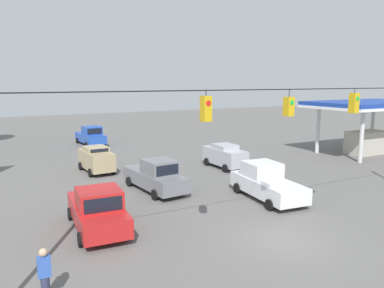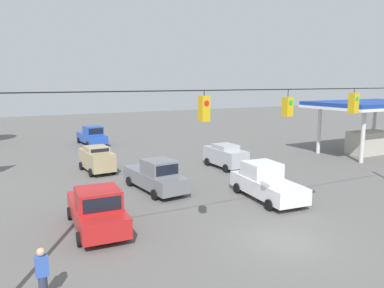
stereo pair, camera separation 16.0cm
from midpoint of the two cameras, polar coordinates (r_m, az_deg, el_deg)
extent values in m
plane|color=#605E5B|center=(17.56, 13.85, -14.11)|extent=(140.00, 140.00, 0.00)
cylinder|color=black|center=(16.14, 14.74, 8.07)|extent=(22.49, 0.04, 0.04)
cube|color=gold|center=(19.09, 23.61, 5.74)|extent=(0.32, 0.36, 0.94)
cylinder|color=black|center=(19.07, 23.73, 7.45)|extent=(0.03, 0.03, 0.20)
cylinder|color=green|center=(18.96, 24.10, 6.33)|extent=(0.20, 0.02, 0.20)
cube|color=gold|center=(16.17, 14.63, 5.54)|extent=(0.32, 0.36, 0.80)
cylinder|color=black|center=(16.15, 14.71, 7.51)|extent=(0.03, 0.03, 0.32)
cylinder|color=green|center=(16.02, 15.12, 6.13)|extent=(0.20, 0.02, 0.20)
cube|color=gold|center=(13.81, 2.19, 5.40)|extent=(0.32, 0.36, 0.93)
cylinder|color=black|center=(13.78, 2.20, 7.75)|extent=(0.03, 0.03, 0.20)
cylinder|color=red|center=(13.63, 2.59, 6.23)|extent=(0.20, 0.02, 0.20)
cube|color=silver|center=(22.84, 11.61, -6.39)|extent=(2.54, 5.57, 0.90)
cube|color=silver|center=(23.13, 10.78, -3.86)|extent=(2.07, 2.11, 0.90)
cube|color=black|center=(23.93, 9.49, -3.37)|extent=(1.65, 0.17, 0.63)
cylinder|color=black|center=(24.92, 11.28, -6.11)|extent=(0.28, 0.66, 0.64)
cylinder|color=black|center=(23.86, 7.11, -6.70)|extent=(0.28, 0.66, 0.64)
cylinder|color=black|center=(22.22, 16.37, -8.25)|extent=(0.28, 0.66, 0.64)
cylinder|color=black|center=(21.02, 11.92, -9.09)|extent=(0.28, 0.66, 0.64)
cube|color=#234CB2|center=(42.99, -14.93, 0.94)|extent=(2.36, 5.38, 0.90)
cube|color=#234CB2|center=(42.27, -14.73, 2.04)|extent=(1.94, 2.02, 0.90)
cube|color=black|center=(41.37, -14.33, 1.90)|extent=(1.56, 0.14, 0.63)
cylinder|color=black|center=(41.17, -15.50, -0.09)|extent=(0.27, 0.65, 0.64)
cylinder|color=black|center=(41.75, -12.93, 0.15)|extent=(0.27, 0.65, 0.64)
cylinder|color=black|center=(44.41, -16.77, 0.53)|extent=(0.27, 0.65, 0.64)
cylinder|color=black|center=(44.95, -14.37, 0.75)|extent=(0.27, 0.65, 0.64)
cube|color=#A8AAB2|center=(30.48, 5.25, -1.88)|extent=(1.81, 4.25, 1.25)
cube|color=#A8AAB2|center=(30.33, 5.27, -0.40)|extent=(1.61, 1.89, 0.36)
cube|color=black|center=(31.10, 4.30, -0.14)|extent=(1.37, 0.05, 0.25)
cylinder|color=black|center=(32.19, 5.11, -2.40)|extent=(0.24, 0.65, 0.64)
cylinder|color=black|center=(31.28, 2.52, -2.73)|extent=(0.24, 0.65, 0.64)
cylinder|color=black|center=(30.02, 8.05, -3.34)|extent=(0.24, 0.65, 0.64)
cylinder|color=black|center=(29.04, 5.36, -3.72)|extent=(0.24, 0.65, 0.64)
cube|color=red|center=(18.66, -14.11, -10.14)|extent=(2.38, 5.42, 0.90)
cube|color=red|center=(17.78, -13.86, -8.06)|extent=(2.02, 2.02, 0.90)
cube|color=black|center=(16.88, -13.24, -9.00)|extent=(1.66, 0.12, 0.63)
cylinder|color=black|center=(17.09, -16.49, -13.75)|extent=(0.26, 0.65, 0.64)
cylinder|color=black|center=(17.44, -9.55, -12.98)|extent=(0.26, 0.65, 0.64)
cylinder|color=black|center=(20.29, -17.89, -10.05)|extent=(0.26, 0.65, 0.64)
cylinder|color=black|center=(20.59, -12.07, -9.49)|extent=(0.26, 0.65, 0.64)
cube|color=slate|center=(24.29, -5.54, -5.27)|extent=(2.48, 5.70, 0.90)
cube|color=slate|center=(23.51, -4.80, -3.50)|extent=(1.96, 2.16, 0.90)
cube|color=black|center=(22.65, -3.57, -3.99)|extent=(1.53, 0.18, 0.63)
cylinder|color=black|center=(22.46, -5.51, -7.71)|extent=(0.28, 0.66, 0.64)
cylinder|color=black|center=(23.38, -1.33, -6.97)|extent=(0.28, 0.66, 0.64)
cylinder|color=black|center=(25.57, -9.34, -5.65)|extent=(0.28, 0.66, 0.64)
cylinder|color=black|center=(26.38, -5.53, -5.09)|extent=(0.28, 0.66, 0.64)
cube|color=tan|center=(29.87, -14.15, -2.29)|extent=(1.99, 4.16, 1.33)
cube|color=tan|center=(29.71, -14.22, -0.70)|extent=(1.70, 1.88, 0.36)
cube|color=black|center=(28.86, -13.69, -0.97)|extent=(1.39, 0.11, 0.25)
cylinder|color=black|center=(28.54, -14.97, -4.25)|extent=(0.26, 0.65, 0.64)
cylinder|color=black|center=(29.05, -11.69, -3.88)|extent=(0.26, 0.65, 0.64)
cylinder|color=black|center=(31.02, -16.36, -3.22)|extent=(0.26, 0.65, 0.64)
cylinder|color=black|center=(31.49, -13.31, -2.90)|extent=(0.26, 0.65, 0.64)
cone|color=orange|center=(18.15, -12.44, -12.09)|extent=(0.37, 0.37, 0.68)
cone|color=orange|center=(20.75, -14.05, -9.36)|extent=(0.37, 0.37, 0.68)
cone|color=orange|center=(22.95, -15.58, -7.59)|extent=(0.37, 0.37, 0.68)
cube|color=navy|center=(39.66, 25.75, 5.62)|extent=(11.53, 7.02, 0.35)
cube|color=white|center=(39.68, 25.72, 5.19)|extent=(11.63, 7.12, 0.24)
cylinder|color=silver|center=(44.55, 26.10, 2.64)|extent=(0.36, 0.36, 4.72)
cylinder|color=silver|center=(38.37, 18.92, 2.14)|extent=(0.36, 0.36, 4.72)
cylinder|color=silver|center=(35.21, 24.71, 1.16)|extent=(0.36, 0.36, 4.72)
cube|color=#B2AD9E|center=(40.04, 25.36, 0.20)|extent=(4.03, 2.11, 2.20)
cylinder|color=#2D334C|center=(13.64, -21.38, -19.80)|extent=(0.28, 0.28, 0.86)
cube|color=#3359B2|center=(13.29, -21.59, -16.90)|extent=(0.40, 0.24, 0.68)
sphere|color=tan|center=(13.09, -21.72, -15.04)|extent=(0.27, 0.27, 0.27)
camera|label=1|loc=(0.08, -89.81, 0.03)|focal=35.00mm
camera|label=2|loc=(0.08, 90.19, -0.03)|focal=35.00mm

